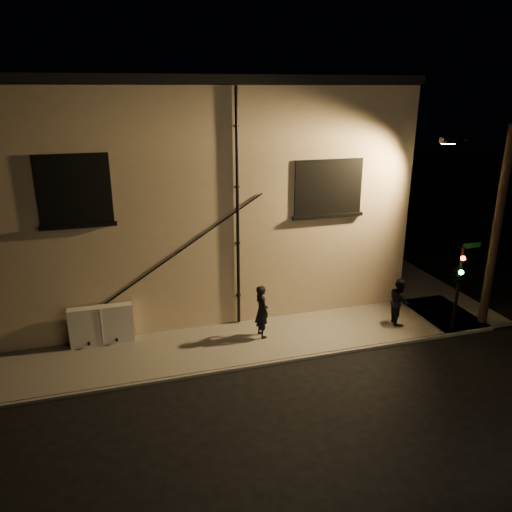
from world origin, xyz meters
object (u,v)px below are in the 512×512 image
object	(u,v)px
utility_cabinet	(101,325)
pedestrian_b	(399,301)
pedestrian_a	(262,311)
traffic_signal	(457,274)
streetlamp_pole	(494,224)

from	to	relation	value
utility_cabinet	pedestrian_b	xyz separation A→B (m)	(10.48, -1.45, 0.19)
pedestrian_a	utility_cabinet	bearing A→B (deg)	70.60
utility_cabinet	traffic_signal	size ratio (longest dim) A/B	0.65
pedestrian_b	streetlamp_pole	bearing A→B (deg)	-91.90
pedestrian_a	streetlamp_pole	bearing A→B (deg)	-106.95
pedestrian_b	streetlamp_pole	distance (m)	4.22
utility_cabinet	traffic_signal	world-z (taller)	traffic_signal
pedestrian_b	traffic_signal	size ratio (longest dim) A/B	0.55
streetlamp_pole	utility_cabinet	bearing A→B (deg)	170.64
utility_cabinet	pedestrian_a	distance (m)	5.44
pedestrian_a	streetlamp_pole	world-z (taller)	streetlamp_pole
pedestrian_b	traffic_signal	xyz separation A→B (m)	(1.51, -1.04, 1.27)
pedestrian_a	pedestrian_b	xyz separation A→B (m)	(5.14, -0.43, -0.08)
utility_cabinet	streetlamp_pole	xyz separation A→B (m)	(13.47, -2.22, 3.05)
pedestrian_b	traffic_signal	world-z (taller)	traffic_signal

